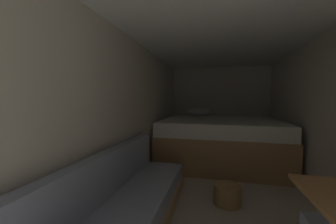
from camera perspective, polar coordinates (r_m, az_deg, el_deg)
The scene contains 8 objects.
ground_plane at distance 2.73m, azimuth 15.12°, elevation -22.87°, with size 7.02×7.02×0.00m, color #B2A893.
wall_back at distance 4.98m, azimuth 14.69°, elevation 1.03°, with size 2.39×0.05×2.00m, color beige.
wall_left at distance 2.69m, azimuth -10.24°, elevation -0.97°, with size 0.05×5.02×2.00m, color beige.
wall_right at distance 2.75m, azimuth 40.63°, elevation -1.67°, with size 0.05×5.02×2.00m, color beige.
ceiling_slab at distance 2.58m, azimuth 15.90°, elevation 21.84°, with size 2.39×5.02×0.05m, color white.
bed at distance 4.03m, azimuth 14.70°, elevation -7.88°, with size 2.17×1.92×1.03m.
sofa_left at distance 1.93m, azimuth -14.01°, elevation -27.00°, with size 0.62×2.38×0.72m.
wicker_basket at distance 2.56m, azimuth 16.91°, elevation -21.97°, with size 0.31×0.31×0.22m.
Camera 1 is at (-0.07, -0.63, 1.21)m, focal length 20.97 mm.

